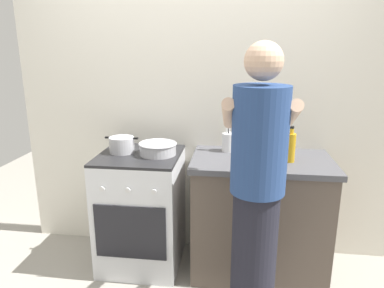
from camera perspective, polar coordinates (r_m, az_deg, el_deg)
ground at (r=2.84m, az=-1.39°, el=-20.47°), size 6.00×6.00×0.00m
back_wall at (r=2.81m, az=4.04°, el=6.85°), size 3.20×0.10×2.50m
countertop at (r=2.72m, az=10.80°, el=-11.38°), size 1.00×0.60×0.90m
stove_range at (r=2.80m, az=-8.20°, el=-10.49°), size 0.60×0.62×0.90m
pot at (r=2.69m, az=-11.31°, el=-0.12°), size 0.25×0.19×0.12m
mixing_bowl at (r=2.60m, az=-5.57°, el=-0.66°), size 0.28×0.28×0.09m
utensil_crock at (r=2.68m, az=5.92°, el=0.66°), size 0.10×0.10×0.32m
spice_bottle at (r=2.53m, az=11.50°, el=-1.56°), size 0.04×0.04×0.08m
oil_bottle at (r=2.50m, az=15.68°, el=-0.45°), size 0.07×0.07×0.25m
person at (r=2.00m, az=10.44°, el=-8.55°), size 0.41×0.50×1.70m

